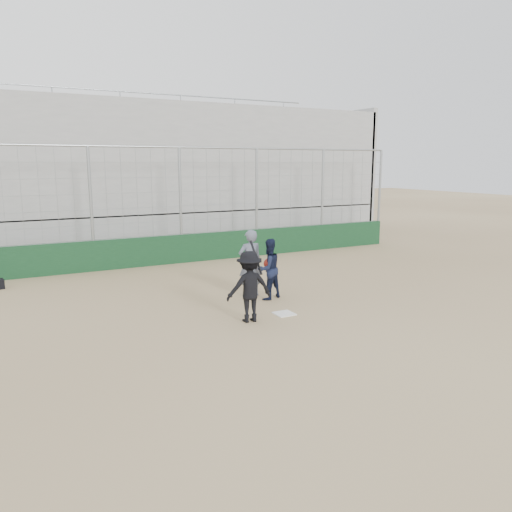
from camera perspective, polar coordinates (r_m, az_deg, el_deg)
name	(u,v)px	position (r m, az deg, el deg)	size (l,w,h in m)	color
ground	(284,314)	(11.72, 3.23, -6.65)	(90.00, 90.00, 0.00)	olive
home_plate	(284,314)	(11.71, 3.23, -6.59)	(0.44, 0.44, 0.02)	white
backstop	(181,236)	(17.73, -8.52, 2.32)	(18.10, 0.25, 4.04)	#10321A
bleachers	(141,176)	(22.29, -12.98, 8.91)	(20.25, 6.70, 6.98)	gray
batter_at_plate	(249,286)	(10.99, -0.78, -3.50)	(1.08, 0.78, 1.75)	black
catcher_crouched	(269,279)	(12.83, 1.49, -2.63)	(0.92, 0.81, 1.08)	black
umpire	(250,266)	(13.10, -0.67, -1.20)	(0.64, 0.42, 1.59)	#555B6C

